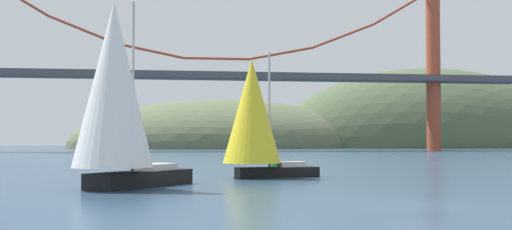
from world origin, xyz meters
TOP-DOWN VIEW (x-y plane):
  - ground_plane at (0.00, 0.00)m, footprint 360.00×360.00m
  - headland_center at (5.00, 135.00)m, footprint 77.24×44.00m
  - headland_right at (60.00, 135.00)m, footprint 83.21×44.00m
  - suspension_bridge at (0.00, 95.00)m, footprint 122.75×6.00m
  - sailboat_white_mainsail at (-12.45, 9.17)m, footprint 7.15×7.90m
  - sailboat_yellow_sail at (-4.15, 16.98)m, footprint 6.81×4.41m
  - channel_buoy at (-0.84, 27.91)m, footprint 1.10×1.10m

SIDE VIEW (x-z plane):
  - ground_plane at x=0.00m, z-range 0.00..0.00m
  - headland_center at x=5.00m, z-range -12.13..12.13m
  - headland_right at x=60.00m, z-range -20.89..20.89m
  - channel_buoy at x=-0.84m, z-range -0.95..1.69m
  - sailboat_yellow_sail at x=-4.15m, z-range 0.03..8.35m
  - sailboat_white_mainsail at x=-12.45m, z-range 0.08..10.02m
  - suspension_bridge at x=0.00m, z-range -1.17..31.28m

